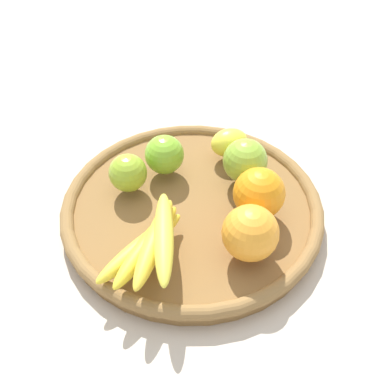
% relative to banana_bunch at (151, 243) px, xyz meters
% --- Properties ---
extents(ground_plane, '(2.40, 2.40, 0.00)m').
position_rel_banana_bunch_xyz_m(ground_plane, '(0.07, 0.11, -0.07)').
color(ground_plane, beige).
rests_on(ground_plane, ground).
extents(basket, '(0.44, 0.44, 0.04)m').
position_rel_banana_bunch_xyz_m(basket, '(0.07, 0.11, -0.05)').
color(basket, brown).
rests_on(basket, ground_plane).
extents(banana_bunch, '(0.15, 0.18, 0.07)m').
position_rel_banana_bunch_xyz_m(banana_bunch, '(0.00, 0.00, 0.00)').
color(banana_bunch, yellow).
rests_on(banana_bunch, basket).
extents(orange_1, '(0.12, 0.12, 0.08)m').
position_rel_banana_bunch_xyz_m(orange_1, '(0.14, -0.01, 0.01)').
color(orange_1, orange).
rests_on(orange_1, basket).
extents(lemon_0, '(0.08, 0.07, 0.05)m').
position_rel_banana_bunch_xyz_m(lemon_0, '(0.15, 0.23, -0.01)').
color(lemon_0, yellow).
rests_on(lemon_0, basket).
extents(orange_0, '(0.10, 0.10, 0.08)m').
position_rel_banana_bunch_xyz_m(orange_0, '(0.17, 0.07, 0.01)').
color(orange_0, orange).
rests_on(orange_0, basket).
extents(apple_1, '(0.07, 0.07, 0.07)m').
position_rel_banana_bunch_xyz_m(apple_1, '(0.03, 0.19, 0.00)').
color(apple_1, '#7EBC2D').
rests_on(apple_1, basket).
extents(apple_0, '(0.09, 0.09, 0.06)m').
position_rel_banana_bunch_xyz_m(apple_0, '(-0.03, 0.16, -0.00)').
color(apple_0, '#92B62D').
rests_on(apple_0, basket).
extents(apple_2, '(0.11, 0.11, 0.08)m').
position_rel_banana_bunch_xyz_m(apple_2, '(0.17, 0.16, 0.01)').
color(apple_2, '#8BB534').
rests_on(apple_2, basket).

